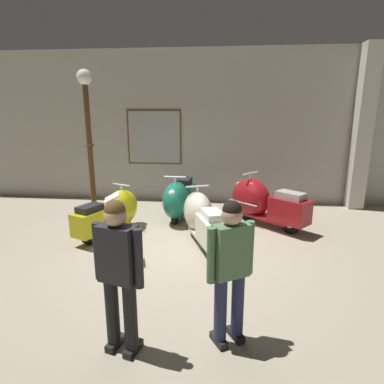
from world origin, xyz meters
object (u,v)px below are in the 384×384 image
Objects in this scene: scooter_2 at (202,218)px; info_stanchion at (114,233)px; visitor_1 at (230,264)px; lamppost at (89,137)px; scooter_3 at (262,202)px; visitor_0 at (119,268)px; scooter_1 at (179,198)px; scooter_0 at (113,212)px.

info_stanchion reaches higher than scooter_2.
visitor_1 is (0.46, -2.66, 0.44)m from scooter_2.
info_stanchion is (1.10, -1.89, -1.36)m from lamppost.
scooter_3 is 3.85m from lamppost.
visitor_0 is at bearing -69.34° from info_stanchion.
visitor_0 is (-0.59, -2.90, 0.46)m from scooter_2.
info_stanchion is (-1.79, 1.71, -0.42)m from visitor_1.
lamppost is (-1.83, -0.28, 1.36)m from scooter_1.
scooter_2 is 0.53× the size of lamppost.
scooter_3 is 3.20m from info_stanchion.
visitor_1 is (2.21, -2.88, 0.46)m from scooter_0.
scooter_2 is 2.99m from visitor_0.
scooter_1 is 1.02× the size of scooter_2.
lamppost is 4.72m from visitor_1.
scooter_1 is (1.15, 1.00, 0.04)m from scooter_0.
scooter_2 is at bearing 5.11° from visitor_0.
scooter_2 is at bearing -20.78° from visitor_1.
scooter_1 is at bearing -15.33° from visitor_1.
visitor_1 is at bearing -118.51° from scooter_0.
visitor_1 reaches higher than info_stanchion.
visitor_0 reaches higher than scooter_3.
visitor_0 reaches higher than scooter_0.
visitor_1 is at bearing 20.42° from scooter_1.
lamppost is 2.58m from info_stanchion.
lamppost reaches higher than scooter_1.
lamppost is 2.00× the size of visitor_0.
scooter_1 is 1.04× the size of scooter_3.
scooter_1 reaches higher than scooter_0.
scooter_3 is 3.78m from visitor_1.
visitor_0 is 1.08m from visitor_1.
scooter_3 is 1.05× the size of visitor_0.
info_stanchion is (-2.51, -1.97, -0.02)m from scooter_3.
scooter_2 is 2.74m from visitor_1.
scooter_0 is 1.71m from lamppost.
scooter_2 is (1.75, -0.22, 0.02)m from scooter_0.
scooter_0 is at bearing -43.81° from scooter_1.
lamppost is 4.35m from visitor_0.
visitor_0 is at bearing 71.97° from visitor_1.
scooter_2 is 1.50× the size of info_stanchion.
info_stanchion reaches higher than scooter_3.
scooter_0 is 0.95× the size of scooter_3.
scooter_3 is 1.08× the size of visitor_1.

